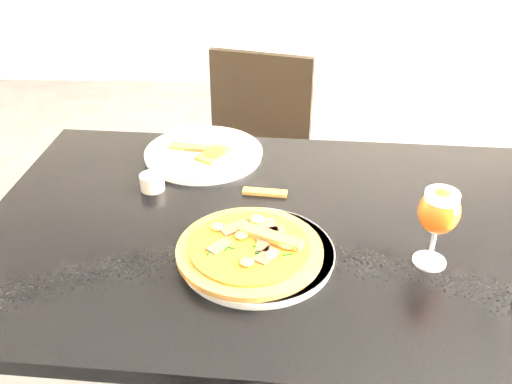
{
  "coord_description": "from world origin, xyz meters",
  "views": [
    {
      "loc": [
        -0.2,
        -0.74,
        1.42
      ],
      "look_at": [
        -0.22,
        0.21,
        0.83
      ],
      "focal_mm": 40.0,
      "sensor_mm": 36.0,
      "label": 1
    }
  ],
  "objects_px": {
    "dining_table": "(271,259)",
    "pizza": "(250,249)",
    "chair_far": "(252,165)",
    "beer_glass": "(439,212)"
  },
  "relations": [
    {
      "from": "dining_table",
      "to": "pizza",
      "type": "bearing_deg",
      "value": -105.49
    },
    {
      "from": "chair_far",
      "to": "pizza",
      "type": "bearing_deg",
      "value": -73.23
    },
    {
      "from": "chair_far",
      "to": "pizza",
      "type": "distance_m",
      "value": 0.96
    },
    {
      "from": "chair_far",
      "to": "pizza",
      "type": "xyz_separation_m",
      "value": [
        0.03,
        -0.9,
        0.32
      ]
    },
    {
      "from": "dining_table",
      "to": "beer_glass",
      "type": "relative_size",
      "value": 7.99
    },
    {
      "from": "pizza",
      "to": "beer_glass",
      "type": "bearing_deg",
      "value": -0.0
    },
    {
      "from": "beer_glass",
      "to": "chair_far",
      "type": "bearing_deg",
      "value": 111.99
    },
    {
      "from": "chair_far",
      "to": "pizza",
      "type": "height_order",
      "value": "chair_far"
    },
    {
      "from": "beer_glass",
      "to": "dining_table",
      "type": "bearing_deg",
      "value": 158.66
    },
    {
      "from": "chair_far",
      "to": "beer_glass",
      "type": "bearing_deg",
      "value": -53.04
    }
  ]
}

